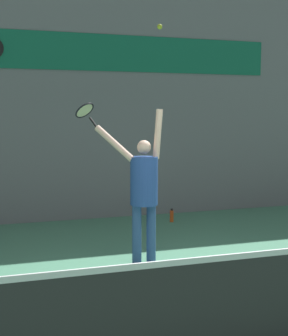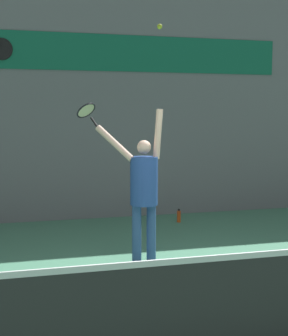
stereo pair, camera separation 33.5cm
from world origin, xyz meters
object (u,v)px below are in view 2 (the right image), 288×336
(scoreboard_clock, at_px, (1,49))
(tennis_player, at_px, (143,187))
(tennis_racket, at_px, (87,111))
(tennis_ball, at_px, (160,26))
(water_bottle, at_px, (179,216))

(scoreboard_clock, distance_m, tennis_player, 4.23)
(tennis_player, height_order, tennis_racket, tennis_racket)
(tennis_ball, distance_m, water_bottle, 4.10)
(tennis_racket, relative_size, water_bottle, 1.46)
(scoreboard_clock, bearing_deg, water_bottle, -12.49)
(water_bottle, bearing_deg, tennis_racket, -137.64)
(tennis_racket, height_order, tennis_ball, tennis_ball)
(tennis_player, bearing_deg, water_bottle, 60.72)
(tennis_player, bearing_deg, tennis_ball, -21.04)
(scoreboard_clock, height_order, water_bottle, scoreboard_clock)
(tennis_player, xyz_separation_m, water_bottle, (1.31, 2.33, -0.98))
(scoreboard_clock, relative_size, water_bottle, 1.58)
(tennis_player, distance_m, tennis_ball, 2.16)
(tennis_racket, height_order, water_bottle, tennis_racket)
(tennis_player, xyz_separation_m, tennis_racket, (-0.70, 0.50, 1.03))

